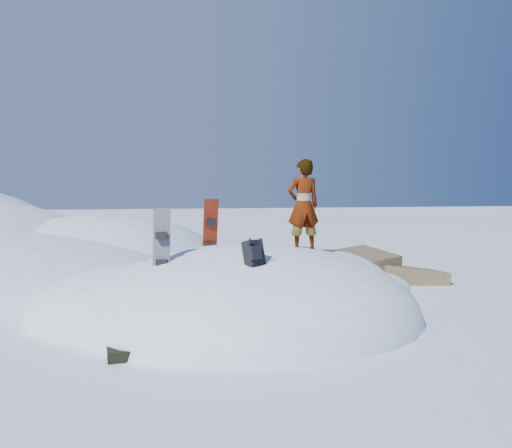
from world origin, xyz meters
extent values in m
plane|color=white|center=(0.00, 0.00, 0.00)|extent=(120.00, 120.00, 0.00)
ellipsoid|color=white|center=(0.00, 0.00, 0.00)|extent=(7.00, 6.00, 3.00)
ellipsoid|color=white|center=(-2.20, 0.60, 0.00)|extent=(4.40, 4.00, 2.20)
ellipsoid|color=white|center=(1.80, 0.80, 0.00)|extent=(3.60, 3.20, 2.50)
ellipsoid|color=white|center=(-6.00, 5.00, 0.00)|extent=(10.00, 9.00, 2.80)
ellipsoid|color=white|center=(-3.50, 7.50, 0.00)|extent=(8.00, 8.00, 3.60)
ellipsoid|color=white|center=(-5.50, 4.00, 0.00)|extent=(6.00, 5.00, 1.80)
cube|color=brown|center=(3.60, 3.40, 0.10)|extent=(2.82, 2.41, 1.62)
cube|color=brown|center=(5.20, 3.00, -0.10)|extent=(2.16, 1.80, 1.33)
cube|color=brown|center=(4.20, 4.60, 0.00)|extent=(2.08, 2.01, 1.10)
ellipsoid|color=white|center=(3.20, 2.40, 0.00)|extent=(3.20, 2.40, 1.00)
cube|color=red|center=(-0.71, 0.83, 1.58)|extent=(0.36, 0.33, 1.67)
cube|color=black|center=(-0.71, 0.76, 1.91)|extent=(0.22, 0.16, 0.15)
cube|color=black|center=(-0.71, 0.76, 1.41)|extent=(0.22, 0.16, 0.15)
cube|color=black|center=(-1.78, -0.53, 1.43)|extent=(0.36, 0.34, 1.66)
cube|color=black|center=(-1.78, -0.60, 1.77)|extent=(0.22, 0.16, 0.15)
cube|color=black|center=(-1.78, -0.60, 1.26)|extent=(0.22, 0.16, 0.15)
cube|color=black|center=(-0.23, -1.37, 1.50)|extent=(0.42, 0.42, 0.47)
cube|color=black|center=(-0.23, -1.51, 1.52)|extent=(0.26, 0.23, 0.26)
cylinder|color=black|center=(-0.33, -1.49, 1.62)|extent=(0.03, 0.18, 0.32)
cylinder|color=black|center=(-0.13, -1.49, 1.62)|extent=(0.03, 0.18, 0.32)
cube|color=black|center=(-2.36, -2.01, 0.09)|extent=(0.62, 0.46, 0.16)
cube|color=black|center=(-2.09, -1.83, 0.16)|extent=(0.38, 0.34, 0.11)
imported|color=slate|center=(1.07, -0.11, 2.28)|extent=(0.71, 0.50, 1.86)
camera|label=1|loc=(-2.01, -9.76, 2.59)|focal=35.00mm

